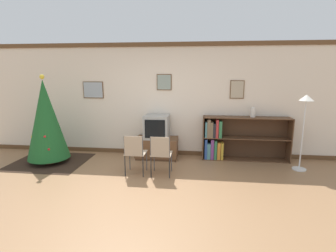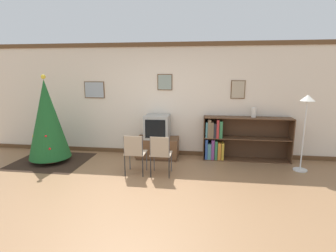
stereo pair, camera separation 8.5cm
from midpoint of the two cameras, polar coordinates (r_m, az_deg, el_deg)
name	(u,v)px [view 2 (the right image)]	position (r m, az deg, el deg)	size (l,w,h in m)	color
ground_plane	(142,196)	(4.53, -5.23, -14.87)	(24.00, 24.00, 0.00)	#936B47
wall_back	(163,100)	(6.39, -0.79, 5.67)	(9.11, 0.11, 2.70)	silver
area_rug	(51,161)	(6.64, -23.75, -7.03)	(1.63, 1.42, 0.01)	#332319
christmas_tree	(47,120)	(6.41, -24.46, 1.29)	(0.91, 0.91, 1.96)	maroon
tv_console	(157,148)	(6.29, -1.92, -4.73)	(0.98, 0.55, 0.49)	#4C311E
television	(157,127)	(6.16, -1.96, -0.15)	(0.56, 0.54, 0.54)	#9E9E99
folding_chair_left	(135,152)	(5.22, -6.81, -5.64)	(0.40, 0.40, 0.82)	tan
folding_chair_right	(161,153)	(5.12, -1.16, -5.91)	(0.40, 0.40, 0.82)	tan
bookshelf	(230,140)	(6.29, 13.78, -2.87)	(1.98, 0.36, 1.01)	brown
vase	(254,112)	(6.26, 18.54, 2.86)	(0.10, 0.10, 0.23)	silver
standing_lamp	(306,113)	(5.95, 28.20, 2.47)	(0.28, 0.28, 1.58)	silver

